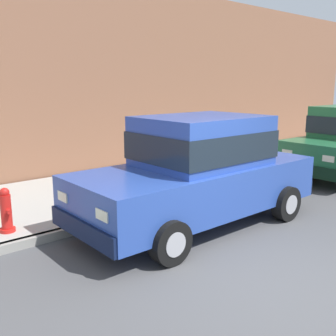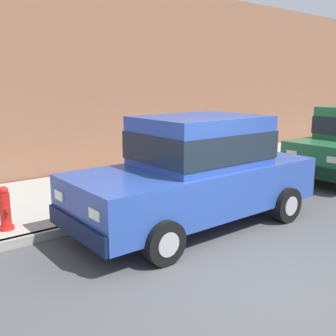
# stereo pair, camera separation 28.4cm
# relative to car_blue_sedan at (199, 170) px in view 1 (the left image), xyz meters

# --- Properties ---
(ground_plane) EXTENTS (80.00, 80.00, 0.00)m
(ground_plane) POSITION_rel_car_blue_sedan_xyz_m (2.20, -0.79, -0.98)
(ground_plane) COLOR #4C4C4F
(curb) EXTENTS (0.16, 64.00, 0.14)m
(curb) POSITION_rel_car_blue_sedan_xyz_m (-1.00, -0.79, -0.91)
(curb) COLOR gray
(curb) RESTS_ON ground
(sidewalk) EXTENTS (3.60, 64.00, 0.14)m
(sidewalk) POSITION_rel_car_blue_sedan_xyz_m (-2.80, -0.79, -0.91)
(sidewalk) COLOR #A8A59E
(sidewalk) RESTS_ON ground
(car_blue_sedan) EXTENTS (2.04, 4.60, 1.92)m
(car_blue_sedan) POSITION_rel_car_blue_sedan_xyz_m (0.00, 0.00, 0.00)
(car_blue_sedan) COLOR #28479E
(car_blue_sedan) RESTS_ON ground
(dog_white) EXTENTS (0.48, 0.65, 0.49)m
(dog_white) POSITION_rel_car_blue_sedan_xyz_m (-2.44, 0.39, -0.55)
(dog_white) COLOR white
(dog_white) RESTS_ON sidewalk
(fire_hydrant) EXTENTS (0.34, 0.24, 0.72)m
(fire_hydrant) POSITION_rel_car_blue_sedan_xyz_m (-1.45, -2.85, -0.51)
(fire_hydrant) COLOR red
(fire_hydrant) RESTS_ON sidewalk
(building_facade) EXTENTS (0.50, 20.00, 5.19)m
(building_facade) POSITION_rel_car_blue_sedan_xyz_m (-4.90, 3.71, 1.61)
(building_facade) COLOR #8C5B42
(building_facade) RESTS_ON ground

